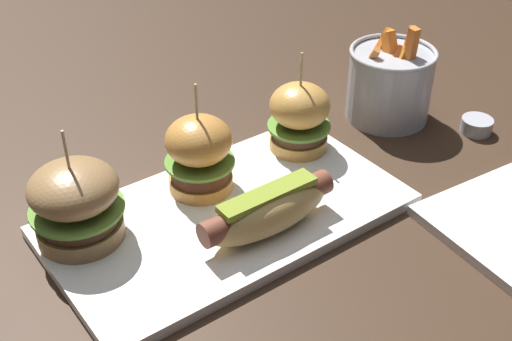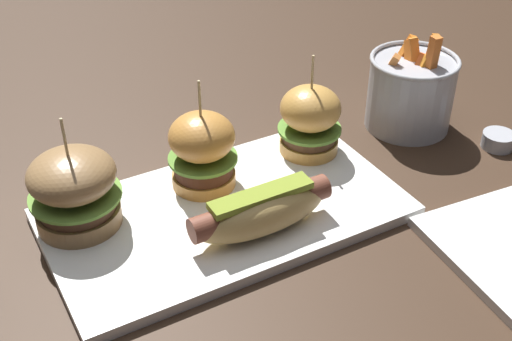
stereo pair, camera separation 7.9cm
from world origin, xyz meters
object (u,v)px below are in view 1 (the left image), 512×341
object	(u,v)px
slider_right	(299,116)
sauce_ramekin	(477,125)
hot_dog	(268,210)
slider_left	(76,202)
fries_bucket	(390,83)
platter_main	(228,215)
slider_center	(198,154)

from	to	relation	value
slider_right	sauce_ramekin	world-z (taller)	slider_right
hot_dog	slider_right	distance (m)	0.18
slider_left	fries_bucket	world-z (taller)	slider_left
slider_right	platter_main	bearing A→B (deg)	-159.27
fries_bucket	sauce_ramekin	bearing A→B (deg)	-56.46
slider_right	slider_left	bearing A→B (deg)	-179.91
fries_bucket	platter_main	bearing A→B (deg)	-169.03
platter_main	fries_bucket	xyz separation A→B (m)	(0.33, 0.06, 0.05)
slider_left	platter_main	bearing A→B (deg)	-20.25
hot_dog	slider_center	size ratio (longest dim) A/B	1.20
hot_dog	sauce_ramekin	size ratio (longest dim) A/B	3.84
slider_left	slider_right	bearing A→B (deg)	0.09
slider_left	slider_center	bearing A→B (deg)	-0.18
platter_main	slider_left	bearing A→B (deg)	159.75
slider_right	sauce_ramekin	bearing A→B (deg)	-22.85
platter_main	sauce_ramekin	distance (m)	0.40
fries_bucket	sauce_ramekin	xyz separation A→B (m)	(0.07, -0.11, -0.04)
platter_main	slider_center	world-z (taller)	slider_center
hot_dog	sauce_ramekin	bearing A→B (deg)	1.58
platter_main	fries_bucket	distance (m)	0.34
platter_main	slider_center	distance (m)	0.08
hot_dog	slider_left	distance (m)	0.21
fries_bucket	slider_center	bearing A→B (deg)	-178.98
sauce_ramekin	hot_dog	bearing A→B (deg)	-178.42
platter_main	slider_center	size ratio (longest dim) A/B	2.93
slider_center	sauce_ramekin	distance (m)	0.42
platter_main	hot_dog	bearing A→B (deg)	-72.42
fries_bucket	slider_right	bearing A→B (deg)	-178.36
platter_main	slider_left	world-z (taller)	slider_left
platter_main	slider_right	world-z (taller)	slider_right
slider_left	slider_center	world-z (taller)	slider_center
slider_right	sauce_ramekin	xyz separation A→B (m)	(0.24, -0.10, -0.05)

